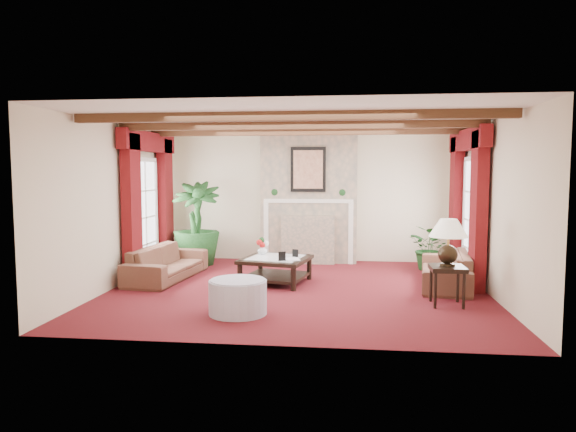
# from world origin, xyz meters

# --- Properties ---
(floor) EXTENTS (6.00, 6.00, 0.00)m
(floor) POSITION_xyz_m (0.00, 0.00, 0.00)
(floor) COLOR #4F0E14
(floor) RESTS_ON ground
(ceiling) EXTENTS (6.00, 6.00, 0.00)m
(ceiling) POSITION_xyz_m (0.00, 0.00, 2.70)
(ceiling) COLOR white
(ceiling) RESTS_ON floor
(back_wall) EXTENTS (6.00, 0.02, 2.70)m
(back_wall) POSITION_xyz_m (0.00, 2.75, 1.35)
(back_wall) COLOR beige
(back_wall) RESTS_ON ground
(left_wall) EXTENTS (0.02, 5.50, 2.70)m
(left_wall) POSITION_xyz_m (-3.00, 0.00, 1.35)
(left_wall) COLOR beige
(left_wall) RESTS_ON ground
(right_wall) EXTENTS (0.02, 5.50, 2.70)m
(right_wall) POSITION_xyz_m (3.00, 0.00, 1.35)
(right_wall) COLOR beige
(right_wall) RESTS_ON ground
(ceiling_beams) EXTENTS (6.00, 3.00, 0.12)m
(ceiling_beams) POSITION_xyz_m (0.00, 0.00, 2.64)
(ceiling_beams) COLOR #391F12
(ceiling_beams) RESTS_ON ceiling
(fireplace) EXTENTS (2.00, 0.52, 2.70)m
(fireplace) POSITION_xyz_m (0.00, 2.55, 2.70)
(fireplace) COLOR tan
(fireplace) RESTS_ON ground
(french_door_left) EXTENTS (0.10, 1.10, 2.16)m
(french_door_left) POSITION_xyz_m (-2.97, 1.00, 2.13)
(french_door_left) COLOR white
(french_door_left) RESTS_ON ground
(french_door_right) EXTENTS (0.10, 1.10, 2.16)m
(french_door_right) POSITION_xyz_m (2.97, 1.00, 2.13)
(french_door_right) COLOR white
(french_door_right) RESTS_ON ground
(curtains_left) EXTENTS (0.20, 2.40, 2.55)m
(curtains_left) POSITION_xyz_m (-2.86, 1.00, 2.55)
(curtains_left) COLOR #510A0F
(curtains_left) RESTS_ON ground
(curtains_right) EXTENTS (0.20, 2.40, 2.55)m
(curtains_right) POSITION_xyz_m (2.86, 1.00, 2.55)
(curtains_right) COLOR #510A0F
(curtains_right) RESTS_ON ground
(sofa_left) EXTENTS (2.11, 1.01, 0.78)m
(sofa_left) POSITION_xyz_m (-2.39, 0.54, 0.39)
(sofa_left) COLOR black
(sofa_left) RESTS_ON ground
(sofa_right) EXTENTS (2.09, 1.11, 0.75)m
(sofa_right) POSITION_xyz_m (2.44, 0.54, 0.38)
(sofa_right) COLOR black
(sofa_right) RESTS_ON ground
(potted_palm) EXTENTS (1.46, 1.99, 0.96)m
(potted_palm) POSITION_xyz_m (-2.25, 1.92, 0.48)
(potted_palm) COLOR black
(potted_palm) RESTS_ON ground
(small_plant) EXTENTS (1.61, 1.62, 0.68)m
(small_plant) POSITION_xyz_m (2.41, 1.86, 0.34)
(small_plant) COLOR black
(small_plant) RESTS_ON ground
(coffee_table) EXTENTS (1.26, 1.26, 0.44)m
(coffee_table) POSITION_xyz_m (-0.41, 0.41, 0.22)
(coffee_table) COLOR black
(coffee_table) RESTS_ON ground
(side_table) EXTENTS (0.59, 0.59, 0.57)m
(side_table) POSITION_xyz_m (2.22, -0.77, 0.28)
(side_table) COLOR black
(side_table) RESTS_ON ground
(ottoman) EXTENTS (0.78, 0.78, 0.46)m
(ottoman) POSITION_xyz_m (-0.66, -1.54, 0.23)
(ottoman) COLOR #9F9EB3
(ottoman) RESTS_ON ground
(table_lamp) EXTENTS (0.55, 0.55, 0.70)m
(table_lamp) POSITION_xyz_m (2.22, -0.77, 0.92)
(table_lamp) COLOR black
(table_lamp) RESTS_ON side_table
(flower_vase) EXTENTS (0.20, 0.21, 0.17)m
(flower_vase) POSITION_xyz_m (-0.69, 0.71, 0.52)
(flower_vase) COLOR silver
(flower_vase) RESTS_ON coffee_table
(book) EXTENTS (0.24, 0.13, 0.31)m
(book) POSITION_xyz_m (-0.21, 0.16, 0.59)
(book) COLOR black
(book) RESTS_ON coffee_table
(photo_frame_a) EXTENTS (0.12, 0.06, 0.16)m
(photo_frame_a) POSITION_xyz_m (-0.26, 0.08, 0.52)
(photo_frame_a) COLOR black
(photo_frame_a) RESTS_ON coffee_table
(photo_frame_b) EXTENTS (0.11, 0.06, 0.14)m
(photo_frame_b) POSITION_xyz_m (-0.08, 0.49, 0.51)
(photo_frame_b) COLOR black
(photo_frame_b) RESTS_ON coffee_table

